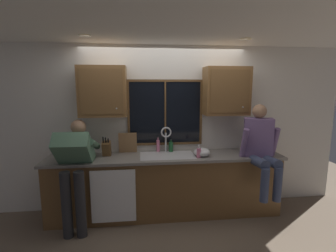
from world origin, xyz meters
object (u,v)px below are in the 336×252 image
(person_standing, at_px, (75,163))
(mixing_bowl, at_px, (202,152))
(person_sitting_on_counter, at_px, (261,145))
(cutting_board, at_px, (128,143))
(bottle_green_glass, at_px, (158,145))
(bottle_tall_clear, at_px, (171,147))
(knife_block, at_px, (107,149))
(soap_dispenser, at_px, (199,153))

(person_standing, xyz_separation_m, mixing_bowl, (1.76, 0.20, 0.04))
(person_sitting_on_counter, xyz_separation_m, cutting_board, (-1.90, 0.49, -0.03))
(bottle_green_glass, distance_m, bottle_tall_clear, 0.20)
(knife_block, xyz_separation_m, mixing_bowl, (1.39, -0.16, -0.05))
(person_sitting_on_counter, bearing_deg, person_standing, -179.88)
(knife_block, distance_m, bottle_tall_clear, 0.98)
(person_standing, bearing_deg, mixing_bowl, 6.33)
(knife_block, height_order, bottle_green_glass, knife_block)
(person_sitting_on_counter, relative_size, soap_dispenser, 6.69)
(person_standing, height_order, bottle_tall_clear, person_standing)
(knife_block, relative_size, bottle_tall_clear, 1.63)
(soap_dispenser, bearing_deg, person_sitting_on_counter, -7.27)
(mixing_bowl, bearing_deg, person_standing, -173.67)
(person_standing, bearing_deg, person_sitting_on_counter, 0.12)
(cutting_board, height_order, bottle_green_glass, cutting_board)
(bottle_tall_clear, bearing_deg, bottle_green_glass, 174.58)
(knife_block, xyz_separation_m, cutting_board, (0.30, 0.14, 0.05))
(mixing_bowl, bearing_deg, soap_dispenser, -130.74)
(bottle_tall_clear, bearing_deg, soap_dispenser, -45.98)
(person_sitting_on_counter, distance_m, soap_dispenser, 0.89)
(knife_block, bearing_deg, soap_dispenser, -10.04)
(soap_dispenser, bearing_deg, bottle_tall_clear, 134.02)
(person_standing, height_order, knife_block, person_standing)
(knife_block, bearing_deg, person_standing, -136.24)
(soap_dispenser, bearing_deg, knife_block, 169.96)
(cutting_board, relative_size, soap_dispenser, 1.71)
(person_standing, relative_size, bottle_tall_clear, 7.49)
(knife_block, bearing_deg, bottle_tall_clear, 7.91)
(person_sitting_on_counter, xyz_separation_m, knife_block, (-2.20, 0.35, -0.08))
(person_sitting_on_counter, height_order, cutting_board, person_sitting_on_counter)
(person_standing, height_order, mixing_bowl, person_standing)
(cutting_board, xyz_separation_m, bottle_tall_clear, (0.67, -0.01, -0.08))
(person_standing, xyz_separation_m, bottle_green_glass, (1.14, 0.51, 0.09))
(person_sitting_on_counter, distance_m, bottle_green_glass, 1.52)
(person_standing, distance_m, person_sitting_on_counter, 2.57)
(mixing_bowl, height_order, soap_dispenser, soap_dispenser)
(soap_dispenser, height_order, bottle_green_glass, bottle_green_glass)
(knife_block, distance_m, bottle_green_glass, 0.78)
(person_sitting_on_counter, relative_size, mixing_bowl, 5.12)
(knife_block, xyz_separation_m, soap_dispenser, (1.33, -0.23, -0.04))
(person_standing, relative_size, person_sitting_on_counter, 1.17)
(person_sitting_on_counter, bearing_deg, cutting_board, 165.61)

